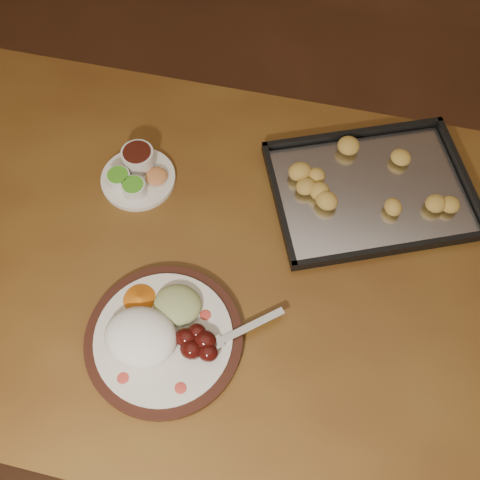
% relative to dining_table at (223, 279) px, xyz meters
% --- Properties ---
extents(ground, '(4.00, 4.00, 0.00)m').
position_rel_dining_table_xyz_m(ground, '(0.05, 0.00, -0.65)').
color(ground, brown).
rests_on(ground, ground).
extents(dining_table, '(1.55, 0.98, 0.75)m').
position_rel_dining_table_xyz_m(dining_table, '(0.00, 0.00, 0.00)').
color(dining_table, brown).
rests_on(dining_table, ground).
extents(dinner_plate, '(0.35, 0.29, 0.07)m').
position_rel_dining_table_xyz_m(dinner_plate, '(-0.06, -0.19, 0.12)').
color(dinner_plate, black).
rests_on(dinner_plate, dining_table).
extents(condiment_saucer, '(0.16, 0.16, 0.05)m').
position_rel_dining_table_xyz_m(condiment_saucer, '(-0.23, 0.14, 0.12)').
color(condiment_saucer, silver).
rests_on(condiment_saucer, dining_table).
extents(baking_tray, '(0.51, 0.46, 0.04)m').
position_rel_dining_table_xyz_m(baking_tray, '(0.26, 0.24, 0.11)').
color(baking_tray, black).
rests_on(baking_tray, dining_table).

